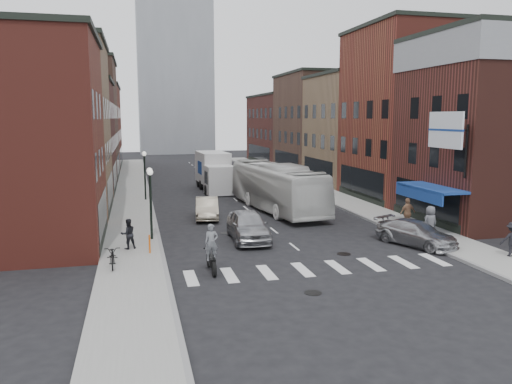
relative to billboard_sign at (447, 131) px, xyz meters
The scene contains 32 objects.
ground 10.56m from the billboard_sign, behind, with size 160.00×160.00×0.00m, color black.
sidewalk_left 28.12m from the billboard_sign, 128.47° to the left, with size 3.00×74.00×0.15m, color gray.
sidewalk_right 22.34m from the billboard_sign, 90.23° to the left, with size 3.00×74.00×0.15m, color gray.
curb_left 27.25m from the billboard_sign, 125.94° to the left, with size 0.20×74.00×0.16m, color gray.
curb_right 22.41m from the billboard_sign, 94.22° to the left, with size 0.20×74.00×0.16m, color gray.
crosswalk_stripes 11.12m from the billboard_sign, 157.82° to the right, with size 12.00×2.20×0.01m, color silver.
bldg_left_mid_a 27.17m from the billboard_sign, 150.21° to the left, with size 10.30×10.20×12.30m.
bldg_left_mid_b 33.30m from the billboard_sign, 135.10° to the left, with size 10.30×10.20×10.30m.
bldg_left_far_a 41.79m from the billboard_sign, 124.35° to the left, with size 10.30×12.20×13.30m.
bldg_left_far_b 53.93m from the billboard_sign, 115.93° to the left, with size 10.30×16.20×11.30m.
bldg_right_corner 7.55m from the billboard_sign, 31.97° to the left, with size 10.30×9.20×12.30m.
bldg_right_mid_a 14.98m from the billboard_sign, 64.61° to the left, with size 10.30×10.20×14.30m.
bldg_right_mid_b 24.36m from the billboard_sign, 74.75° to the left, with size 10.30×10.20×11.30m.
bldg_right_far_a 35.09m from the billboard_sign, 79.48° to the left, with size 10.30×12.20×12.30m.
bldg_right_far_b 48.93m from the billboard_sign, 82.47° to the left, with size 10.30×16.20×10.30m.
awning_blue 4.05m from the billboard_sign, 80.39° to the left, with size 1.80×5.00×0.78m.
billboard_sign is the anchor object (origin of this frame).
distant_tower 80.22m from the billboard_sign, 96.32° to the left, with size 14.00×14.00×50.00m, color #9399A0.
streetlamp_near 16.68m from the billboard_sign, 167.65° to the left, with size 0.32×1.22×4.11m.
streetlamp_far 23.92m from the billboard_sign, 132.41° to the left, with size 0.32×1.22×4.11m.
bike_rack 17.14m from the billboard_sign, behind, with size 0.08×0.68×0.80m.
box_truck 24.47m from the billboard_sign, 113.10° to the left, with size 2.77×8.35×3.60m.
motorcycle_rider 14.78m from the billboard_sign, 168.06° to the right, with size 0.61×2.17×2.21m.
transit_bus 13.57m from the billboard_sign, 120.72° to the left, with size 2.95×12.59×3.51m, color silver.
sedan_left_near 12.18m from the billboard_sign, 166.83° to the left, with size 2.00×4.98×1.70m, color #A4A5A9.
sedan_left_far 16.10m from the billboard_sign, 142.61° to the left, with size 1.51×4.33×1.43m, color beige.
curb_car 5.90m from the billboard_sign, 158.69° to the right, with size 1.89×4.65×1.35m, color #A6A7AB.
parked_bicycle 18.78m from the billboard_sign, behind, with size 0.67×1.93×1.01m, color black.
ped_left_solo 18.07m from the billboard_sign, behind, with size 0.77×0.44×1.58m, color black.
ped_right_a 6.77m from the billboard_sign, 77.03° to the right, with size 1.10×0.55×1.71m, color black.
ped_right_b 5.72m from the billboard_sign, 102.95° to the left, with size 1.09×0.55×1.86m, color #966A4C.
ped_right_c 5.12m from the billboard_sign, 166.62° to the right, with size 0.91×0.60×1.87m, color #56575D.
Camera 1 is at (-8.20, -23.85, 6.88)m, focal length 35.00 mm.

